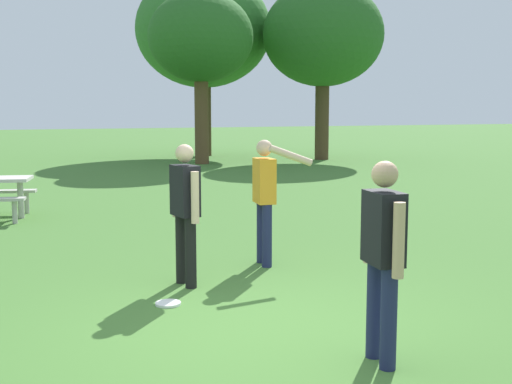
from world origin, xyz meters
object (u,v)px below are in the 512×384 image
object	(u,v)px
person_catcher	(383,249)
tree_back_left	(323,36)
person_bystander	(185,205)
tree_slender_mid	(203,30)
tree_far_right	(201,38)
frisbee	(168,303)
person_thrower	(265,192)

from	to	relation	value
person_catcher	tree_back_left	distance (m)	21.44
person_bystander	tree_slender_mid	bearing A→B (deg)	72.05
person_bystander	tree_back_left	xyz separation A→B (m)	(10.11, 16.08, 3.88)
person_catcher	tree_far_right	size ratio (longest dim) A/B	0.27
frisbee	tree_back_left	xyz separation A→B (m)	(10.50, 16.75, 4.81)
person_catcher	tree_back_left	size ratio (longest dim) A/B	0.24
person_catcher	tree_slender_mid	xyz separation A→B (m)	(5.58, 22.58, 4.31)
person_thrower	tree_far_right	bearing A→B (deg)	75.87
person_bystander	tree_far_right	bearing A→B (deg)	72.23
person_thrower	tree_slender_mid	world-z (taller)	tree_slender_mid
person_thrower	tree_slender_mid	distance (m)	20.27
person_thrower	frisbee	distance (m)	2.27
tree_far_right	tree_slender_mid	xyz separation A→B (m)	(1.29, 3.81, 0.74)
person_bystander	frisbee	world-z (taller)	person_bystander
frisbee	tree_far_right	size ratio (longest dim) A/B	0.04
tree_far_right	person_bystander	bearing A→B (deg)	-107.77
frisbee	tree_back_left	world-z (taller)	tree_back_left
tree_far_right	tree_back_left	size ratio (longest dim) A/B	0.90
tree_slender_mid	tree_back_left	distance (m)	5.23
person_thrower	tree_far_right	distance (m)	16.19
tree_back_left	person_bystander	bearing A→B (deg)	-122.16
tree_far_right	tree_back_left	bearing A→B (deg)	1.83
tree_far_right	person_catcher	bearing A→B (deg)	-102.86
person_catcher	tree_far_right	xyz separation A→B (m)	(4.28, 18.77, 3.57)
person_catcher	tree_slender_mid	distance (m)	23.66
person_thrower	person_bystander	distance (m)	1.38
frisbee	person_catcher	bearing A→B (deg)	-61.14
tree_slender_mid	person_catcher	bearing A→B (deg)	-103.87
person_thrower	tree_back_left	world-z (taller)	tree_back_left
person_bystander	tree_back_left	bearing A→B (deg)	57.84
person_bystander	tree_back_left	distance (m)	19.38
person_catcher	frisbee	world-z (taller)	person_catcher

